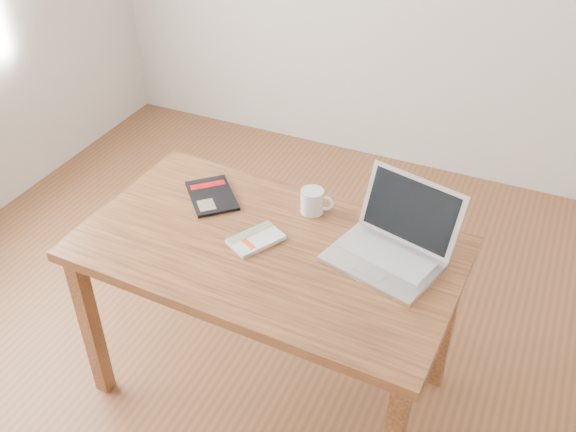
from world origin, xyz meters
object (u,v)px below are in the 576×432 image
at_px(desk, 268,264).
at_px(laptop, 392,243).
at_px(coffee_mug, 313,201).
at_px(black_guidebook, 212,196).
at_px(white_guidebook, 256,239).

bearing_deg(desk, laptop, 18.82).
relative_size(laptop, coffee_mug, 3.50).
relative_size(desk, black_guidebook, 4.72).
bearing_deg(laptop, white_guidebook, -149.88).
bearing_deg(black_guidebook, desk, -71.34).
distance_m(black_guidebook, coffee_mug, 0.40).
relative_size(desk, white_guidebook, 6.21).
bearing_deg(laptop, black_guidebook, -168.79).
bearing_deg(black_guidebook, laptop, -47.23).
height_order(black_guidebook, coffee_mug, coffee_mug).
xyz_separation_m(desk, coffee_mug, (0.07, 0.25, 0.14)).
height_order(white_guidebook, black_guidebook, white_guidebook).
xyz_separation_m(black_guidebook, laptop, (0.74, -0.05, 0.05)).
height_order(white_guidebook, coffee_mug, coffee_mug).
distance_m(desk, white_guidebook, 0.11).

